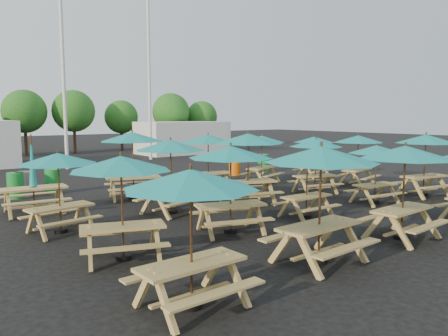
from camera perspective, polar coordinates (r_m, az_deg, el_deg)
ground at (r=15.72m, az=3.32°, el=-4.51°), size 120.00×120.00×0.00m
picnic_unit_0 at (r=6.87m, az=-4.36°, el=-2.41°), size 2.25×2.25×2.29m
picnic_unit_1 at (r=9.45m, az=-13.30°, el=-0.09°), size 2.76×2.76×2.27m
picnic_unit_2 at (r=12.18m, az=-20.87°, el=0.64°), size 2.32×2.32×2.15m
picnic_unit_3 at (r=15.05m, az=-23.67°, el=-1.59°), size 2.11×1.88×2.52m
picnic_unit_4 at (r=9.19m, az=12.56°, el=0.95°), size 2.49×2.49×2.50m
picnic_unit_5 at (r=11.36m, az=0.88°, el=1.51°), size 2.78×2.78×2.34m
picnic_unit_6 at (r=13.79m, az=-6.98°, el=2.49°), size 2.77×2.77×2.36m
picnic_unit_7 at (r=16.47m, az=-11.88°, el=3.58°), size 3.01×3.01×2.52m
picnic_unit_8 at (r=11.66m, az=22.58°, el=1.31°), size 2.39×2.39×2.38m
picnic_unit_9 at (r=13.35m, az=10.83°, el=1.13°), size 2.01×2.01×2.05m
picnic_unit_10 at (r=15.13m, az=3.18°, el=3.39°), size 2.99×2.99×2.50m
picnic_unit_11 at (r=17.70m, az=-2.08°, el=3.46°), size 2.65×2.65×2.35m
picnic_unit_13 at (r=16.19m, az=19.29°, el=1.94°), size 2.24×2.24×2.08m
picnic_unit_14 at (r=17.66m, az=11.91°, el=2.86°), size 2.56×2.56×2.19m
picnic_unit_15 at (r=20.07m, az=4.96°, el=3.47°), size 2.67×2.67×2.20m
picnic_unit_17 at (r=18.40m, az=24.85°, el=3.09°), size 2.65×2.65×2.40m
picnic_unit_18 at (r=20.06m, az=17.13°, el=3.32°), size 2.58×2.58×2.25m
picnic_unit_19 at (r=22.11m, az=11.69°, el=3.39°), size 2.11×2.11×2.08m
waste_bin_0 at (r=18.14m, az=-25.56°, el=-2.08°), size 0.61×0.61×0.98m
waste_bin_1 at (r=18.32m, az=-24.72°, el=-1.95°), size 0.61×0.61×0.98m
waste_bin_2 at (r=18.67m, az=-21.45°, el=-1.64°), size 0.61×0.61×0.98m
waste_bin_3 at (r=22.74m, az=1.41°, el=0.28°), size 0.61×0.61×0.98m
waste_bin_4 at (r=24.19m, az=5.14°, el=0.65°), size 0.61×0.61×0.98m
mast_0 at (r=27.07m, az=-20.29°, el=12.60°), size 0.20×0.20×12.00m
mast_1 at (r=31.41m, az=-9.75°, el=12.07°), size 0.20×0.20×12.00m
event_tent_1 at (r=36.16m, az=-5.47°, el=3.98°), size 7.00×4.00×2.60m
tree_3 at (r=37.34m, az=-24.63°, el=6.72°), size 3.36×3.36×5.09m
tree_4 at (r=37.88m, az=-19.05°, el=7.04°), size 3.41×3.41×5.17m
tree_5 at (r=39.84m, az=-13.27°, el=6.50°), size 2.94×2.94×4.45m
tree_6 at (r=40.09m, az=-6.95°, el=7.28°), size 3.38×3.38×5.13m
tree_7 at (r=41.93m, az=-2.93°, el=6.71°), size 2.95×2.95×4.48m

